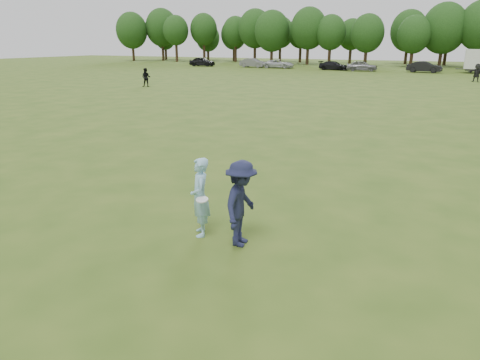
{
  "coord_description": "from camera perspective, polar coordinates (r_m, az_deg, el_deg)",
  "views": [
    {
      "loc": [
        4.9,
        -8.26,
        4.23
      ],
      "look_at": [
        0.72,
        0.41,
        1.1
      ],
      "focal_mm": 32.0,
      "sensor_mm": 36.0,
      "label": 1
    }
  ],
  "objects": [
    {
      "name": "car_f",
      "position": [
        67.89,
        23.37,
        13.67
      ],
      "size": [
        4.84,
        2.19,
        1.54
      ],
      "primitive_type": "imported",
      "rotation": [
        0.0,
        0.0,
        1.45
      ],
      "color": "black",
      "rests_on": "ground"
    },
    {
      "name": "car_e",
      "position": [
        68.2,
        15.94,
        14.43
      ],
      "size": [
        4.68,
        2.4,
        1.52
      ],
      "primitive_type": "imported",
      "rotation": [
        0.0,
        0.0,
        1.71
      ],
      "color": "slate",
      "rests_on": "ground"
    },
    {
      "name": "player_far_d",
      "position": [
        54.53,
        29.02,
        12.4
      ],
      "size": [
        1.87,
        0.83,
        1.95
      ],
      "primitive_type": "imported",
      "rotation": [
        0.0,
        0.0,
        -0.15
      ],
      "color": "black",
      "rests_on": "ground"
    },
    {
      "name": "car_c",
      "position": [
        73.39,
        5.22,
        15.17
      ],
      "size": [
        5.06,
        2.42,
        1.39
      ],
      "primitive_type": "imported",
      "rotation": [
        0.0,
        0.0,
        1.59
      ],
      "color": "silver",
      "rests_on": "ground"
    },
    {
      "name": "car_a",
      "position": [
        79.23,
        -5.07,
        15.45
      ],
      "size": [
        4.66,
        1.96,
        1.58
      ],
      "primitive_type": "imported",
      "rotation": [
        0.0,
        0.0,
        1.59
      ],
      "color": "black",
      "rests_on": "ground"
    },
    {
      "name": "treeline",
      "position": [
        85.21,
        25.59,
        17.71
      ],
      "size": [
        130.35,
        18.39,
        11.74
      ],
      "color": "#332114",
      "rests_on": "ground"
    },
    {
      "name": "defender",
      "position": [
        9.08,
        0.16,
        -3.18
      ],
      "size": [
        0.81,
        1.28,
        1.89
      ],
      "primitive_type": "imported",
      "rotation": [
        0.0,
        0.0,
        1.66
      ],
      "color": "#1B1E3C",
      "rests_on": "ground"
    },
    {
      "name": "player_far_a",
      "position": [
        43.61,
        -12.4,
        13.21
      ],
      "size": [
        1.07,
        0.98,
        1.78
      ],
      "primitive_type": "imported",
      "rotation": [
        0.0,
        0.0,
        0.45
      ],
      "color": "black",
      "rests_on": "ground"
    },
    {
      "name": "car_b",
      "position": [
        75.12,
        1.75,
        15.34
      ],
      "size": [
        4.67,
        1.95,
        1.5
      ],
      "primitive_type": "imported",
      "rotation": [
        0.0,
        0.0,
        1.49
      ],
      "color": "slate",
      "rests_on": "ground"
    },
    {
      "name": "disc_in_play",
      "position": [
        9.28,
        -5.07,
        -2.62
      ],
      "size": [
        0.32,
        0.32,
        0.09
      ],
      "color": "white",
      "rests_on": "ground"
    },
    {
      "name": "car_d",
      "position": [
        69.72,
        12.4,
        14.67
      ],
      "size": [
        4.75,
        2.34,
        1.33
      ],
      "primitive_type": "imported",
      "rotation": [
        0.0,
        0.0,
        1.46
      ],
      "color": "black",
      "rests_on": "ground"
    },
    {
      "name": "ground",
      "position": [
        10.49,
        -4.56,
        -5.82
      ],
      "size": [
        200.0,
        200.0,
        0.0
      ],
      "primitive_type": "plane",
      "color": "#324F16",
      "rests_on": "ground"
    },
    {
      "name": "thrower",
      "position": [
        9.61,
        -5.34,
        -2.3
      ],
      "size": [
        0.73,
        0.79,
        1.81
      ],
      "primitive_type": "imported",
      "rotation": [
        0.0,
        0.0,
        -0.98
      ],
      "color": "#94CAE5",
      "rests_on": "ground"
    }
  ]
}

